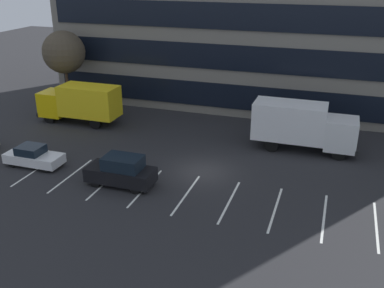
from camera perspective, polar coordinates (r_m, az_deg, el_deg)
ground_plane at (r=31.02m, az=1.42°, el=-3.53°), size 120.00×120.00×0.00m
lot_markings at (r=28.03m, az=-0.75°, el=-6.51°), size 22.54×5.40×0.01m
box_truck_white at (r=34.82m, az=14.04°, el=2.44°), size 7.92×2.62×3.67m
box_truck_yellow_all at (r=40.99m, az=-14.21°, el=5.28°), size 7.54×2.50×3.50m
sedan_white at (r=33.56m, az=-19.77°, el=-1.52°), size 4.16×1.74×1.49m
suv_black at (r=29.13m, az=-9.10°, el=-3.48°), size 4.49×1.90×2.03m
bare_tree at (r=44.86m, az=-16.20°, el=11.29°), size 4.07×4.07×7.62m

